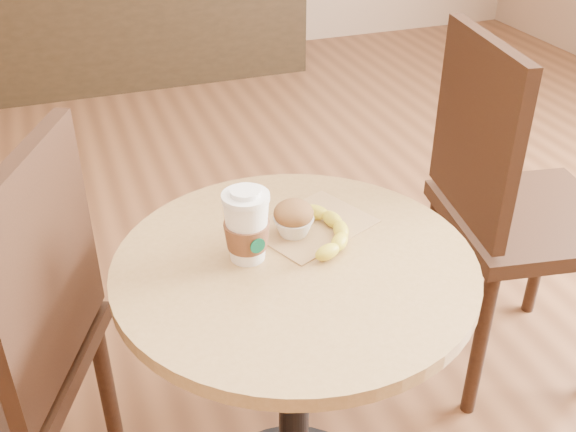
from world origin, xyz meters
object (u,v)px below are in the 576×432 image
Objects in this scene: coffee_cup at (247,228)px; banana at (324,227)px; chair_right at (509,204)px; muffin at (294,218)px; cafe_table at (294,341)px; chair_left at (3,354)px.

banana is at bearing -2.03° from coffee_cup.
chair_right reaches higher than muffin.
cafe_table is 8.83× the size of muffin.
cafe_table is 0.25m from banana.
chair_right is 6.79× the size of coffee_cup.
muffin is at bearing 12.14° from coffee_cup.
chair_right is 0.89m from coffee_cup.
cafe_table is at bearing -36.76° from coffee_cup.
banana is (0.17, 0.02, -0.05)m from coffee_cup.
banana is (0.67, -0.08, 0.21)m from chair_left.
chair_left reaches higher than muffin.
cafe_table is 0.60m from chair_left.
chair_left is at bearing 157.74° from coffee_cup.
chair_right is at bearing 15.29° from muffin.
chair_left reaches higher than cafe_table.
chair_right is at bearing 20.92° from cafe_table.
muffin is 0.37× the size of banana.
cafe_table is 0.79m from chair_right.
banana is at bearing 118.03° from chair_right.
chair_left reaches higher than coffee_cup.
chair_right is at bearing 23.05° from banana.
banana is (0.06, -0.02, -0.02)m from muffin.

